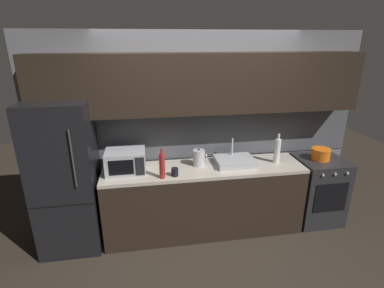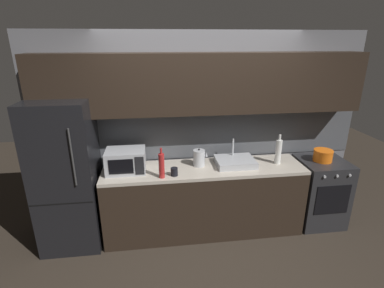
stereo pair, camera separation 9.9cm
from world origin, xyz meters
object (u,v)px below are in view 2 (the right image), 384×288
(microwave, at_px, (126,161))
(wine_bottle_red, at_px, (162,165))
(kettle, at_px, (199,158))
(cooking_pot, at_px, (323,155))
(wine_bottle_white, at_px, (278,151))
(refrigerator, at_px, (67,175))
(mug_dark, at_px, (174,172))
(oven_range, at_px, (319,191))

(microwave, relative_size, wine_bottle_red, 1.28)
(kettle, height_order, cooking_pot, kettle)
(wine_bottle_white, bearing_deg, refrigerator, -179.99)
(wine_bottle_white, bearing_deg, wine_bottle_red, -171.83)
(wine_bottle_white, xyz_separation_m, cooking_pot, (0.61, -0.00, -0.09))
(wine_bottle_red, relative_size, wine_bottle_white, 0.94)
(microwave, xyz_separation_m, mug_dark, (0.56, -0.20, -0.09))
(refrigerator, relative_size, wine_bottle_red, 4.98)
(kettle, height_order, wine_bottle_red, wine_bottle_red)
(refrigerator, xyz_separation_m, wine_bottle_white, (2.56, 0.00, 0.17))
(oven_range, xyz_separation_m, cooking_pot, (-0.03, 0.00, 0.53))
(microwave, distance_m, wine_bottle_red, 0.47)
(oven_range, distance_m, wine_bottle_red, 2.21)
(microwave, height_order, cooking_pot, microwave)
(oven_range, height_order, mug_dark, mug_dark)
(oven_range, xyz_separation_m, mug_dark, (-1.97, -0.18, 0.50))
(refrigerator, height_order, oven_range, refrigerator)
(microwave, relative_size, cooking_pot, 1.92)
(kettle, bearing_deg, cooking_pot, -2.43)
(oven_range, relative_size, mug_dark, 9.34)
(kettle, distance_m, wine_bottle_red, 0.55)
(kettle, relative_size, cooking_pot, 0.95)
(oven_range, relative_size, kettle, 3.96)
(wine_bottle_red, distance_m, wine_bottle_white, 1.49)
(wine_bottle_white, distance_m, cooking_pot, 0.62)
(microwave, distance_m, kettle, 0.89)
(oven_range, height_order, microwave, microwave)
(refrigerator, xyz_separation_m, oven_range, (3.21, -0.00, -0.44))
(oven_range, distance_m, cooking_pot, 0.53)
(wine_bottle_red, height_order, mug_dark, wine_bottle_red)
(mug_dark, bearing_deg, refrigerator, 171.70)
(wine_bottle_red, bearing_deg, oven_range, 5.67)
(microwave, height_order, mug_dark, microwave)
(oven_range, relative_size, cooking_pot, 3.75)
(refrigerator, distance_m, wine_bottle_red, 1.13)
(microwave, xyz_separation_m, kettle, (0.89, 0.05, -0.03))
(refrigerator, distance_m, microwave, 0.69)
(refrigerator, relative_size, kettle, 7.87)
(oven_range, bearing_deg, microwave, 179.55)
(kettle, relative_size, mug_dark, 2.36)
(wine_bottle_white, bearing_deg, microwave, 179.45)
(mug_dark, bearing_deg, microwave, 160.35)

